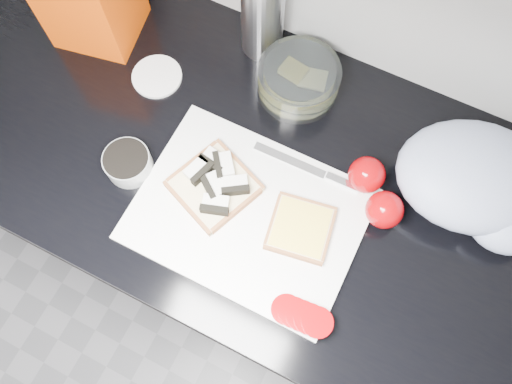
# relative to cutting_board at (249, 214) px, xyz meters

# --- Properties ---
(base_cabinet) EXTENTS (3.50, 0.60, 0.86)m
(base_cabinet) POSITION_rel_cutting_board_xyz_m (-0.04, 0.10, -0.48)
(base_cabinet) COLOR black
(base_cabinet) RESTS_ON ground
(countertop) EXTENTS (3.50, 0.64, 0.04)m
(countertop) POSITION_rel_cutting_board_xyz_m (-0.04, 0.10, -0.03)
(countertop) COLOR black
(countertop) RESTS_ON base_cabinet
(cutting_board) EXTENTS (0.40, 0.30, 0.01)m
(cutting_board) POSITION_rel_cutting_board_xyz_m (0.00, 0.00, 0.00)
(cutting_board) COLOR white
(cutting_board) RESTS_ON countertop
(bread_left) EXTENTS (0.18, 0.18, 0.04)m
(bread_left) POSITION_rel_cutting_board_xyz_m (-0.08, 0.02, 0.02)
(bread_left) COLOR beige
(bread_left) RESTS_ON cutting_board
(bread_right) EXTENTS (0.13, 0.13, 0.02)m
(bread_right) POSITION_rel_cutting_board_xyz_m (0.10, 0.01, 0.01)
(bread_right) COLOR beige
(bread_right) RESTS_ON cutting_board
(tomato_slices) EXTENTS (0.12, 0.07, 0.02)m
(tomato_slices) POSITION_rel_cutting_board_xyz_m (0.16, -0.12, 0.02)
(tomato_slices) COLOR #980307
(tomato_slices) RESTS_ON cutting_board
(knife) EXTENTS (0.21, 0.02, 0.01)m
(knife) POSITION_rel_cutting_board_xyz_m (0.08, 0.13, 0.01)
(knife) COLOR silver
(knife) RESTS_ON cutting_board
(seed_tub) EXTENTS (0.09, 0.09, 0.04)m
(seed_tub) POSITION_rel_cutting_board_xyz_m (-0.24, -0.02, 0.02)
(seed_tub) COLOR gray
(seed_tub) RESTS_ON countertop
(tub_lid) EXTENTS (0.10, 0.10, 0.01)m
(tub_lid) POSITION_rel_cutting_board_xyz_m (-0.30, 0.18, -0.00)
(tub_lid) COLOR white
(tub_lid) RESTS_ON countertop
(glass_bowl) EXTENTS (0.16, 0.16, 0.07)m
(glass_bowl) POSITION_rel_cutting_board_xyz_m (-0.03, 0.28, 0.03)
(glass_bowl) COLOR silver
(glass_bowl) RESTS_ON countertop
(steel_canister) EXTENTS (0.08, 0.08, 0.20)m
(steel_canister) POSITION_rel_cutting_board_xyz_m (-0.14, 0.35, 0.09)
(steel_canister) COLOR #A7A8AC
(steel_canister) RESTS_ON countertop
(grocery_bag) EXTENTS (0.33, 0.29, 0.12)m
(grocery_bag) POSITION_rel_cutting_board_xyz_m (0.34, 0.22, 0.05)
(grocery_bag) COLOR #A6B0CC
(grocery_bag) RESTS_ON countertop
(whole_tomatoes) EXTENTS (0.12, 0.12, 0.07)m
(whole_tomatoes) POSITION_rel_cutting_board_xyz_m (0.19, 0.13, 0.03)
(whole_tomatoes) COLOR #980307
(whole_tomatoes) RESTS_ON countertop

